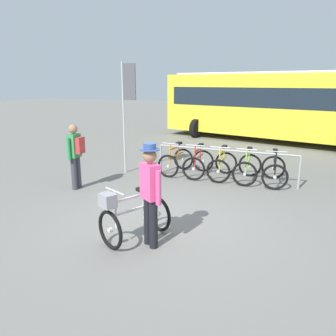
{
  "coord_description": "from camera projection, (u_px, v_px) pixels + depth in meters",
  "views": [
    {
      "loc": [
        2.47,
        -5.39,
        2.64
      ],
      "look_at": [
        -0.08,
        0.43,
        1.0
      ],
      "focal_mm": 35.65,
      "sensor_mm": 36.0,
      "label": 1
    }
  ],
  "objects": [
    {
      "name": "ground_plane",
      "position": [
        163.0,
        224.0,
        6.4
      ],
      "size": [
        80.0,
        80.0,
        0.0
      ],
      "primitive_type": "plane",
      "color": "slate"
    },
    {
      "name": "bike_rack_rail",
      "position": [
        225.0,
        156.0,
        9.08
      ],
      "size": [
        3.91,
        0.1,
        0.88
      ],
      "color": "#99999E",
      "rests_on": "ground"
    },
    {
      "name": "racked_bike_orange",
      "position": [
        176.0,
        161.0,
        9.89
      ],
      "size": [
        0.73,
        1.14,
        0.97
      ],
      "color": "black",
      "rests_on": "ground"
    },
    {
      "name": "racked_bike_red",
      "position": [
        199.0,
        163.0,
        9.63
      ],
      "size": [
        0.71,
        1.12,
        0.97
      ],
      "color": "black",
      "rests_on": "ground"
    },
    {
      "name": "racked_bike_yellow",
      "position": [
        222.0,
        166.0,
        9.36
      ],
      "size": [
        0.7,
        1.11,
        0.97
      ],
      "color": "black",
      "rests_on": "ground"
    },
    {
      "name": "racked_bike_lime",
      "position": [
        247.0,
        168.0,
        9.1
      ],
      "size": [
        0.71,
        1.13,
        0.97
      ],
      "color": "black",
      "rests_on": "ground"
    },
    {
      "name": "racked_bike_black",
      "position": [
        274.0,
        171.0,
        8.83
      ],
      "size": [
        0.82,
        1.2,
        0.98
      ],
      "color": "black",
      "rests_on": "ground"
    },
    {
      "name": "featured_bicycle",
      "position": [
        131.0,
        216.0,
        5.62
      ],
      "size": [
        1.04,
        1.26,
        0.97
      ],
      "color": "black",
      "rests_on": "ground"
    },
    {
      "name": "person_with_featured_bike",
      "position": [
        150.0,
        191.0,
        5.33
      ],
      "size": [
        0.46,
        0.36,
        1.72
      ],
      "color": "black",
      "rests_on": "ground"
    },
    {
      "name": "pedestrian_with_backpack",
      "position": [
        75.0,
        153.0,
        8.31
      ],
      "size": [
        0.36,
        0.53,
        1.64
      ],
      "color": "#383842",
      "rests_on": "ground"
    },
    {
      "name": "bus_distant",
      "position": [
        272.0,
        103.0,
        15.07
      ],
      "size": [
        10.31,
        4.83,
        3.08
      ],
      "color": "yellow",
      "rests_on": "ground"
    },
    {
      "name": "banner_flag",
      "position": [
        127.0,
        97.0,
        9.46
      ],
      "size": [
        0.45,
        0.05,
        3.2
      ],
      "color": "#B2B2B7",
      "rests_on": "ground"
    }
  ]
}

